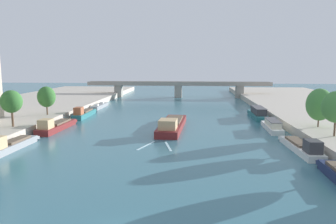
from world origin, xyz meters
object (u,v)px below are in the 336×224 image
at_px(moored_boat_left_gap_after, 56,126).
at_px(barge_midriver, 172,125).
at_px(moored_boat_right_midway, 302,147).
at_px(moored_boat_left_upstream, 84,113).
at_px(moored_boat_right_near, 258,113).
at_px(tree_left_far, 11,102).
at_px(tree_right_far, 319,105).
at_px(moored_boat_left_midway, 12,144).
at_px(tree_right_midway, 336,107).
at_px(bridge_far, 178,87).
at_px(moored_boat_right_gap_after, 272,126).
at_px(moored_boat_left_near, 100,106).
at_px(tree_left_distant, 46,97).

bearing_deg(moored_boat_left_gap_after, barge_midriver, 6.30).
bearing_deg(moored_boat_right_midway, moored_boat_left_upstream, 145.88).
bearing_deg(moored_boat_right_midway, moored_boat_right_near, 90.53).
height_order(tree_left_far, tree_right_far, tree_right_far).
height_order(moored_boat_left_midway, tree_right_midway, tree_right_midway).
bearing_deg(bridge_far, moored_boat_right_gap_after, -71.26).
xyz_separation_m(moored_boat_left_midway, tree_right_far, (50.25, 13.03, 4.98)).
height_order(moored_boat_left_midway, tree_right_far, tree_right_far).
height_order(moored_boat_left_near, bridge_far, bridge_far).
relative_size(tree_left_distant, tree_right_midway, 0.89).
relative_size(moored_boat_left_midway, moored_boat_right_near, 0.84).
xyz_separation_m(moored_boat_right_midway, tree_left_far, (-48.83, 7.30, 5.50)).
bearing_deg(moored_boat_left_near, tree_right_midway, -40.42).
bearing_deg(moored_boat_left_midway, moored_boat_right_near, 37.07).
bearing_deg(bridge_far, tree_left_far, -110.80).
bearing_deg(moored_boat_right_near, tree_left_far, -154.02).
distance_m(moored_boat_left_midway, moored_boat_left_gap_after, 14.84).
relative_size(barge_midriver, moored_boat_left_gap_after, 1.47).
distance_m(moored_boat_left_gap_after, bridge_far, 69.26).
distance_m(moored_boat_left_midway, moored_boat_right_gap_after, 46.93).
bearing_deg(tree_left_distant, tree_right_far, -10.42).
bearing_deg(moored_boat_left_gap_after, moored_boat_left_upstream, 89.43).
height_order(moored_boat_left_midway, moored_boat_left_upstream, moored_boat_left_upstream).
xyz_separation_m(moored_boat_left_near, tree_left_distant, (-4.82, -24.75, 5.20)).
distance_m(tree_left_distant, bridge_far, 63.47).
relative_size(moored_boat_right_gap_after, tree_left_far, 1.78).
bearing_deg(moored_boat_left_upstream, moored_boat_left_gap_after, -90.57).
bearing_deg(barge_midriver, moored_boat_left_upstream, 148.78).
height_order(moored_boat_left_gap_after, tree_left_far, tree_left_far).
bearing_deg(moored_boat_left_gap_after, moored_boat_left_midway, -92.12).
height_order(moored_boat_left_midway, moored_boat_left_gap_after, moored_boat_left_gap_after).
bearing_deg(tree_right_midway, tree_left_far, 175.96).
relative_size(moored_boat_left_upstream, bridge_far, 0.18).
bearing_deg(moored_boat_right_midway, tree_right_far, 59.97).
xyz_separation_m(moored_boat_right_near, tree_left_far, (-48.54, -23.65, 5.17)).
height_order(moored_boat_left_upstream, moored_boat_left_near, moored_boat_left_upstream).
xyz_separation_m(barge_midriver, tree_right_midway, (26.35, -11.98, 5.42)).
bearing_deg(moored_boat_right_near, bridge_far, 114.22).
bearing_deg(bridge_far, tree_left_distant, -115.22).
bearing_deg(barge_midriver, moored_boat_left_midway, -143.53).
relative_size(moored_boat_left_upstream, tree_left_distant, 2.07).
relative_size(moored_boat_right_near, tree_left_distant, 2.18).
bearing_deg(moored_boat_left_near, barge_midriver, -52.34).
xyz_separation_m(tree_right_far, bridge_far, (-28.14, 67.55, -1.74)).
bearing_deg(moored_boat_left_near, moored_boat_left_midway, -89.88).
relative_size(tree_left_far, tree_right_far, 0.95).
distance_m(barge_midriver, tree_left_distant, 29.40).
bearing_deg(tree_right_far, bridge_far, 112.61).
height_order(moored_boat_left_midway, moored_boat_right_near, moored_boat_left_midway).
bearing_deg(tree_left_distant, moored_boat_right_near, 11.35).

